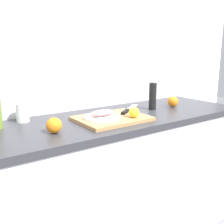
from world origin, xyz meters
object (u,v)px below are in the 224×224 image
white_plate (102,117)px  coffee_mug_0 (23,113)px  fish_fillet (102,113)px  lemon_0 (134,112)px  orange_0 (172,101)px  cutting_board (112,119)px  chef_knife (128,110)px  pepper_mill (153,96)px

white_plate → coffee_mug_0: 0.46m
fish_fillet → lemon_0: size_ratio=2.54×
orange_0 → cutting_board: bearing=-173.4°
lemon_0 → chef_knife: bearing=64.7°
fish_fillet → pepper_mill: (0.47, 0.08, 0.04)m
chef_knife → coffee_mug_0: bearing=126.7°
orange_0 → lemon_0: bearing=-162.6°
lemon_0 → orange_0: size_ratio=0.80×
orange_0 → white_plate: bearing=-174.3°
coffee_mug_0 → white_plate: bearing=-35.0°
fish_fillet → orange_0: bearing=5.7°
white_plate → fish_fillet: size_ratio=1.33×
cutting_board → chef_knife: 0.18m
fish_fillet → coffee_mug_0: (-0.37, 0.26, 0.00)m
cutting_board → orange_0: orange_0 is taller
lemon_0 → cutting_board: bearing=138.5°
chef_knife → orange_0: 0.42m
cutting_board → chef_knife: bearing=20.5°
cutting_board → pepper_mill: 0.42m
coffee_mug_0 → orange_0: size_ratio=1.44×
white_plate → orange_0: (0.66, 0.07, 0.01)m
chef_knife → coffee_mug_0: 0.65m
chef_knife → lemon_0: lemon_0 is taller
coffee_mug_0 → pepper_mill: (0.85, -0.18, 0.04)m
cutting_board → chef_knife: chef_knife is taller
cutting_board → pepper_mill: size_ratio=2.21×
white_plate → chef_knife: size_ratio=0.84×
lemon_0 → pepper_mill: size_ratio=0.34×
cutting_board → white_plate: size_ratio=1.95×
chef_knife → lemon_0: 0.17m
white_plate → orange_0: size_ratio=2.72×
fish_fillet → pepper_mill: pepper_mill is taller
cutting_board → orange_0: bearing=6.6°
fish_fillet → cutting_board: bearing=-1.9°
cutting_board → fish_fillet: 0.08m
chef_knife → coffee_mug_0: (-0.61, 0.20, 0.03)m
lemon_0 → coffee_mug_0: size_ratio=0.56×
fish_fillet → white_plate: bearing=90.0°
white_plate → lemon_0: bearing=-27.9°
fish_fillet → coffee_mug_0: bearing=145.0°
cutting_board → orange_0: 0.59m
fish_fillet → pepper_mill: 0.48m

